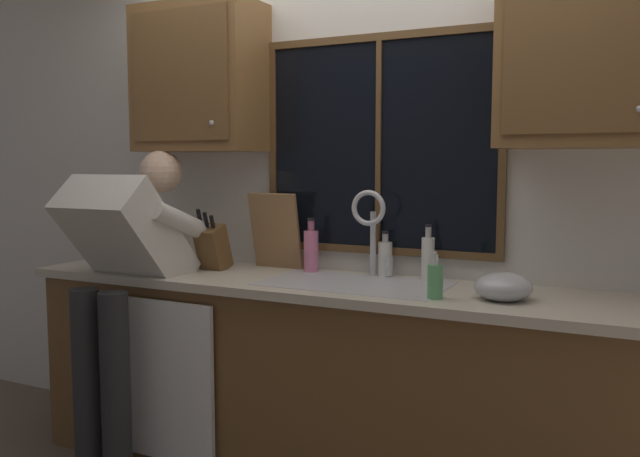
# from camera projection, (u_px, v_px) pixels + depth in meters

# --- Properties ---
(back_wall) EXTENTS (5.45, 0.12, 2.55)m
(back_wall) POSITION_uv_depth(u_px,v_px,m) (376.00, 198.00, 3.18)
(back_wall) COLOR silver
(back_wall) RESTS_ON floor
(window_glass) EXTENTS (1.10, 0.02, 0.95)m
(window_glass) POSITION_uv_depth(u_px,v_px,m) (379.00, 145.00, 3.08)
(window_glass) COLOR black
(window_frame_top) EXTENTS (1.17, 0.02, 0.04)m
(window_frame_top) POSITION_uv_depth(u_px,v_px,m) (380.00, 37.00, 3.02)
(window_frame_top) COLOR brown
(window_frame_bottom) EXTENTS (1.17, 0.02, 0.04)m
(window_frame_bottom) POSITION_uv_depth(u_px,v_px,m) (378.00, 250.00, 3.12)
(window_frame_bottom) COLOR brown
(window_frame_left) EXTENTS (0.03, 0.02, 0.95)m
(window_frame_left) POSITION_uv_depth(u_px,v_px,m) (273.00, 147.00, 3.32)
(window_frame_left) COLOR brown
(window_frame_right) EXTENTS (0.03, 0.02, 0.95)m
(window_frame_right) POSITION_uv_depth(u_px,v_px,m) (503.00, 144.00, 2.82)
(window_frame_right) COLOR brown
(window_mullion_center) EXTENTS (0.02, 0.02, 0.95)m
(window_mullion_center) POSITION_uv_depth(u_px,v_px,m) (379.00, 145.00, 3.07)
(window_mullion_center) COLOR brown
(lower_cabinet_run) EXTENTS (3.05, 0.58, 0.88)m
(lower_cabinet_run) POSITION_uv_depth(u_px,v_px,m) (346.00, 388.00, 2.95)
(lower_cabinet_run) COLOR brown
(lower_cabinet_run) RESTS_ON floor
(countertop) EXTENTS (3.11, 0.62, 0.04)m
(countertop) POSITION_uv_depth(u_px,v_px,m) (344.00, 288.00, 2.89)
(countertop) COLOR beige
(countertop) RESTS_ON lower_cabinet_run
(dishwasher_front) EXTENTS (0.60, 0.02, 0.74)m
(dishwasher_front) POSITION_uv_depth(u_px,v_px,m) (158.00, 380.00, 3.01)
(dishwasher_front) COLOR white
(upper_cabinet_left) EXTENTS (0.64, 0.36, 0.72)m
(upper_cabinet_left) POSITION_uv_depth(u_px,v_px,m) (200.00, 79.00, 3.29)
(upper_cabinet_left) COLOR brown
(upper_cabinet_right) EXTENTS (0.64, 0.36, 0.72)m
(upper_cabinet_right) POSITION_uv_depth(u_px,v_px,m) (587.00, 53.00, 2.50)
(upper_cabinet_right) COLOR brown
(sink) EXTENTS (0.80, 0.46, 0.21)m
(sink) POSITION_uv_depth(u_px,v_px,m) (354.00, 306.00, 2.89)
(sink) COLOR #B7B7BC
(sink) RESTS_ON lower_cabinet_run
(faucet) EXTENTS (0.18, 0.09, 0.40)m
(faucet) POSITION_uv_depth(u_px,v_px,m) (372.00, 222.00, 3.01)
(faucet) COLOR silver
(faucet) RESTS_ON countertop
(person_standing) EXTENTS (0.53, 0.71, 1.50)m
(person_standing) POSITION_uv_depth(u_px,v_px,m) (125.00, 271.00, 3.07)
(person_standing) COLOR #262628
(person_standing) RESTS_ON floor
(knife_block) EXTENTS (0.12, 0.18, 0.32)m
(knife_block) POSITION_uv_depth(u_px,v_px,m) (213.00, 248.00, 3.24)
(knife_block) COLOR brown
(knife_block) RESTS_ON countertop
(cutting_board) EXTENTS (0.26, 0.10, 0.38)m
(cutting_board) POSITION_uv_depth(u_px,v_px,m) (275.00, 231.00, 3.27)
(cutting_board) COLOR #997047
(cutting_board) RESTS_ON countertop
(mixing_bowl) EXTENTS (0.22, 0.22, 0.11)m
(mixing_bowl) POSITION_uv_depth(u_px,v_px,m) (503.00, 287.00, 2.53)
(mixing_bowl) COLOR #B7B7BC
(mixing_bowl) RESTS_ON countertop
(soap_dispenser) EXTENTS (0.06, 0.07, 0.18)m
(soap_dispenser) POSITION_uv_depth(u_px,v_px,m) (435.00, 281.00, 2.55)
(soap_dispenser) COLOR #59A566
(soap_dispenser) RESTS_ON countertop
(bottle_green_glass) EXTENTS (0.06, 0.06, 0.25)m
(bottle_green_glass) POSITION_uv_depth(u_px,v_px,m) (428.00, 257.00, 2.94)
(bottle_green_glass) COLOR silver
(bottle_green_glass) RESTS_ON countertop
(bottle_tall_clear) EXTENTS (0.06, 0.06, 0.21)m
(bottle_tall_clear) POSITION_uv_depth(u_px,v_px,m) (385.00, 258.00, 3.06)
(bottle_tall_clear) COLOR silver
(bottle_tall_clear) RESTS_ON countertop
(bottle_amber_small) EXTENTS (0.07, 0.07, 0.26)m
(bottle_amber_small) POSITION_uv_depth(u_px,v_px,m) (311.00, 250.00, 3.17)
(bottle_amber_small) COLOR pink
(bottle_amber_small) RESTS_ON countertop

